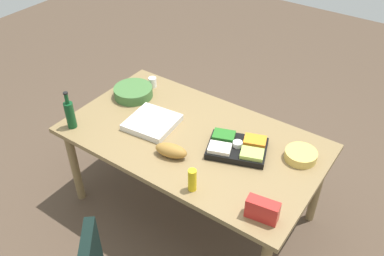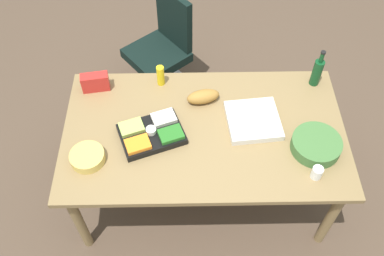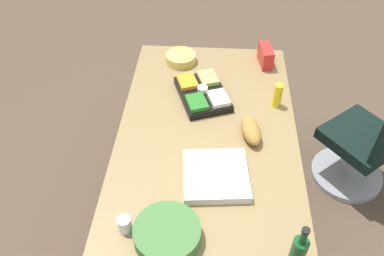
# 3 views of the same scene
# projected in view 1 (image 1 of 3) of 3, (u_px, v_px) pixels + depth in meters

# --- Properties ---
(ground_plane) EXTENTS (10.00, 10.00, 0.00)m
(ground_plane) POSITION_uv_depth(u_px,v_px,m) (192.00, 207.00, 3.62)
(ground_plane) COLOR brown
(conference_table) EXTENTS (1.96, 1.12, 0.80)m
(conference_table) POSITION_uv_depth(u_px,v_px,m) (193.00, 144.00, 3.18)
(conference_table) COLOR olive
(conference_table) RESTS_ON ground
(paper_cup) EXTENTS (0.08, 0.08, 0.09)m
(paper_cup) POSITION_uv_depth(u_px,v_px,m) (153.00, 82.00, 3.67)
(paper_cup) COLOR white
(paper_cup) RESTS_ON conference_table
(veggie_tray) EXTENTS (0.50, 0.43, 0.09)m
(veggie_tray) POSITION_uv_depth(u_px,v_px,m) (237.00, 147.00, 2.98)
(veggie_tray) COLOR black
(veggie_tray) RESTS_ON conference_table
(pizza_box) EXTENTS (0.39, 0.39, 0.05)m
(pizza_box) POSITION_uv_depth(u_px,v_px,m) (152.00, 122.00, 3.23)
(pizza_box) COLOR silver
(pizza_box) RESTS_ON conference_table
(mustard_bottle) EXTENTS (0.07, 0.07, 0.17)m
(mustard_bottle) POSITION_uv_depth(u_px,v_px,m) (192.00, 180.00, 2.65)
(mustard_bottle) COLOR yellow
(mustard_bottle) RESTS_ON conference_table
(chip_bag_red) EXTENTS (0.21, 0.11, 0.14)m
(chip_bag_red) POSITION_uv_depth(u_px,v_px,m) (262.00, 210.00, 2.47)
(chip_bag_red) COLOR red
(chip_bag_red) RESTS_ON conference_table
(bread_loaf) EXTENTS (0.26, 0.16, 0.10)m
(bread_loaf) POSITION_uv_depth(u_px,v_px,m) (171.00, 150.00, 2.93)
(bread_loaf) COLOR olive
(bread_loaf) RESTS_ON conference_table
(salad_bowl) EXTENTS (0.36, 0.36, 0.09)m
(salad_bowl) POSITION_uv_depth(u_px,v_px,m) (133.00, 92.00, 3.54)
(salad_bowl) COLOR #406D36
(salad_bowl) RESTS_ON conference_table
(wine_bottle) EXTENTS (0.09, 0.09, 0.32)m
(wine_bottle) POSITION_uv_depth(u_px,v_px,m) (70.00, 114.00, 3.16)
(wine_bottle) COLOR #104420
(wine_bottle) RESTS_ON conference_table
(chip_bowl) EXTENTS (0.27, 0.27, 0.07)m
(chip_bowl) POSITION_uv_depth(u_px,v_px,m) (301.00, 155.00, 2.91)
(chip_bowl) COLOR #D6B655
(chip_bowl) RESTS_ON conference_table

